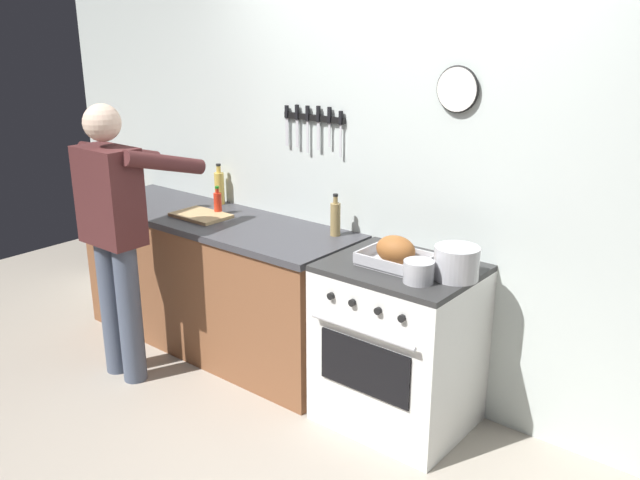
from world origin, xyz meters
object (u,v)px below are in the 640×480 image
person_cook (116,227)px  bottle_hot_sauce (218,203)px  stove (398,345)px  saucepan (419,272)px  stock_pot (457,263)px  cutting_board (201,215)px  bottle_vinegar (335,218)px  bottle_cooking_oil (219,187)px  roasting_pan (396,253)px

person_cook → bottle_hot_sauce: person_cook is taller
stove → saucepan: bearing=-37.9°
stock_pot → saucepan: 0.20m
stove → cutting_board: size_ratio=2.50×
cutting_board → bottle_hot_sauce: (0.04, 0.11, 0.07)m
person_cook → stock_pot: bearing=-77.4°
stove → saucepan: saucepan is taller
bottle_hot_sauce → bottle_vinegar: bottle_vinegar is taller
stove → stock_pot: stock_pot is taller
person_cook → stock_pot: 1.97m
person_cook → bottle_cooking_oil: (-0.05, 0.86, 0.06)m
person_cook → roasting_pan: person_cook is taller
roasting_pan → stove: bearing=38.0°
bottle_cooking_oil → person_cook: bearing=-86.6°
roasting_pan → saucepan: 0.24m
stove → roasting_pan: bearing=-142.0°
bottle_vinegar → roasting_pan: bearing=-20.6°
cutting_board → bottle_cooking_oil: (-0.14, 0.30, 0.11)m
saucepan → bottle_vinegar: 0.83m
saucepan → cutting_board: saucepan is taller
stove → bottle_hot_sauce: size_ratio=4.89×
stock_pot → roasting_pan: bearing=-173.9°
bottle_vinegar → saucepan: bearing=-23.4°
saucepan → person_cook: bearing=-164.8°
stove → cutting_board: 1.54m
stove → roasting_pan: 0.52m
bottle_hot_sauce → bottle_vinegar: (0.86, 0.12, 0.03)m
stove → saucepan: 0.56m
saucepan → cutting_board: bearing=176.8°
stock_pot → cutting_board: bearing=-177.9°
roasting_pan → stock_pot: bearing=6.1°
stove → bottle_cooking_oil: bearing=171.4°
bottle_hot_sauce → cutting_board: bearing=-108.1°
person_cook → roasting_pan: 1.65m
bottle_hot_sauce → bottle_vinegar: bearing=8.1°
cutting_board → bottle_hot_sauce: size_ratio=1.96×
cutting_board → bottle_cooking_oil: bottle_cooking_oil is taller
cutting_board → bottle_vinegar: bottle_vinegar is taller
roasting_pan → bottle_cooking_oil: bearing=170.5°
saucepan → bottle_hot_sauce: 1.63m
bottle_cooking_oil → bottle_vinegar: bearing=-3.3°
person_cook → bottle_cooking_oil: 0.87m
stove → bottle_vinegar: size_ratio=3.63×
bottle_hot_sauce → person_cook: bearing=-100.6°
person_cook → saucepan: size_ratio=11.24×
person_cook → bottle_vinegar: person_cook is taller
stove → person_cook: bearing=-158.4°
bottle_vinegar → cutting_board: bearing=-165.3°
bottle_vinegar → stove: bearing=-17.9°
roasting_pan → cutting_board: roasting_pan is taller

